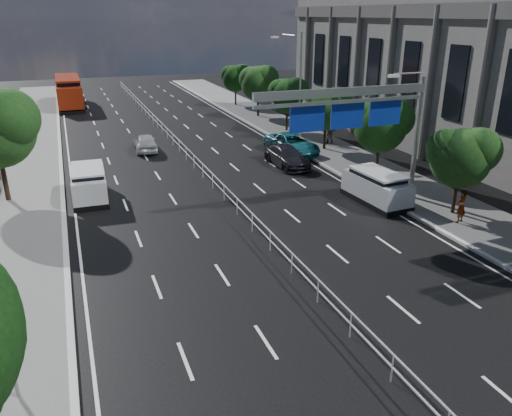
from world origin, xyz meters
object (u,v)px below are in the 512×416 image
pedestrian_a (461,206)px  parked_car_teal (292,144)px  red_bus (69,91)px  parked_car_dark (287,156)px  overhead_gantry (361,110)px  silver_minivan (377,187)px  pedestrian_b (328,132)px  white_minivan (89,184)px  near_car_silver (145,142)px  near_car_dark (77,102)px

pedestrian_a → parked_car_teal: bearing=-100.8°
red_bus → parked_car_dark: 35.16m
overhead_gantry → parked_car_teal: overhead_gantry is taller
silver_minivan → pedestrian_a: 4.96m
silver_minivan → parked_car_teal: (0.00, 11.82, -0.15)m
red_bus → pedestrian_b: bearing=-54.5°
white_minivan → red_bus: size_ratio=0.39×
pedestrian_b → white_minivan: bearing=23.9°
white_minivan → red_bus: bearing=92.3°
white_minivan → parked_car_teal: bearing=20.3°
near_car_silver → parked_car_dark: 11.96m
red_bus → parked_car_teal: red_bus is taller
white_minivan → red_bus: 34.40m
silver_minivan → parked_car_teal: bearing=86.2°
red_bus → pedestrian_b: red_bus is taller
near_car_silver → near_car_dark: 22.94m
near_car_dark → near_car_silver: bearing=96.8°
near_car_dark → pedestrian_a: bearing=107.5°
pedestrian_a → pedestrian_b: (1.83, 17.77, 0.06)m
overhead_gantry → near_car_silver: (-9.19, 16.89, -4.90)m
pedestrian_b → parked_car_dark: bearing=42.9°
near_car_dark → parked_car_dark: near_car_dark is taller
parked_car_teal → pedestrian_a: (2.23, -16.25, 0.27)m
pedestrian_a → near_car_dark: bearing=-87.0°
red_bus → pedestrian_a: bearing=-68.5°
overhead_gantry → red_bus: 43.74m
overhead_gantry → near_car_dark: bearing=109.0°
silver_minivan → pedestrian_a: pedestrian_a is taller
parked_car_teal → pedestrian_a: pedestrian_a is taller
parked_car_dark → pedestrian_a: 13.85m
overhead_gantry → white_minivan: size_ratio=2.24×
near_car_silver → pedestrian_a: pedestrian_a is taller
near_car_silver → near_car_dark: bearing=-75.3°
red_bus → near_car_dark: bearing=-68.5°
parked_car_dark → red_bus: bearing=111.3°
near_car_silver → silver_minivan: size_ratio=0.89×
parked_car_teal → pedestrian_b: bearing=15.6°
silver_minivan → pedestrian_b: (4.06, 13.35, 0.17)m
silver_minivan → parked_car_teal: size_ratio=0.84×
near_car_silver → parked_car_dark: size_ratio=0.85×
white_minivan → parked_car_teal: white_minivan is taller
parked_car_teal → red_bus: bearing=113.3°
overhead_gantry → pedestrian_b: 15.28m
overhead_gantry → pedestrian_a: size_ratio=5.64×
overhead_gantry → near_car_silver: bearing=118.6°
near_car_silver → parked_car_teal: parked_car_teal is taller
parked_car_teal → pedestrian_b: (4.06, 1.53, 0.33)m
red_bus → parked_car_teal: bearing=-61.7°
white_minivan → silver_minivan: size_ratio=0.97×
silver_minivan → pedestrian_a: size_ratio=2.58×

